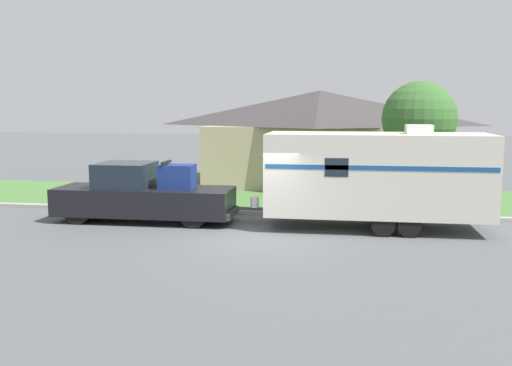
# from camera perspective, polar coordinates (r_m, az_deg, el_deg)

# --- Properties ---
(ground_plane) EXTENTS (120.00, 120.00, 0.00)m
(ground_plane) POSITION_cam_1_polar(r_m,az_deg,el_deg) (17.06, -0.15, -5.55)
(ground_plane) COLOR #515456
(curb_strip) EXTENTS (80.00, 0.30, 0.14)m
(curb_strip) POSITION_cam_1_polar(r_m,az_deg,el_deg) (20.67, 1.46, -2.99)
(curb_strip) COLOR #999993
(curb_strip) RESTS_ON ground_plane
(lawn_strip) EXTENTS (80.00, 7.00, 0.03)m
(lawn_strip) POSITION_cam_1_polar(r_m,az_deg,el_deg) (24.25, 2.57, -1.51)
(lawn_strip) COLOR #477538
(lawn_strip) RESTS_ON ground_plane
(house_across_street) EXTENTS (11.58, 6.52, 4.65)m
(house_across_street) POSITION_cam_1_polar(r_m,az_deg,el_deg) (28.67, 6.35, 4.70)
(house_across_street) COLOR tan
(house_across_street) RESTS_ON ground_plane
(pickup_truck) EXTENTS (6.12, 1.94, 2.08)m
(pickup_truck) POSITION_cam_1_polar(r_m,az_deg,el_deg) (19.75, -11.25, -1.24)
(pickup_truck) COLOR black
(pickup_truck) RESTS_ON ground_plane
(travel_trailer) EXTENTS (7.94, 2.47, 3.34)m
(travel_trailer) POSITION_cam_1_polar(r_m,az_deg,el_deg) (18.47, 12.00, 0.86)
(travel_trailer) COLOR black
(travel_trailer) RESTS_ON ground_plane
(mailbox) EXTENTS (0.48, 0.20, 1.36)m
(mailbox) POSITION_cam_1_polar(r_m,az_deg,el_deg) (21.39, 16.14, -0.28)
(mailbox) COLOR brown
(mailbox) RESTS_ON ground_plane
(tree_in_yard) EXTENTS (2.87, 2.87, 4.86)m
(tree_in_yard) POSITION_cam_1_polar(r_m,az_deg,el_deg) (23.11, 16.01, 6.20)
(tree_in_yard) COLOR brown
(tree_in_yard) RESTS_ON ground_plane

